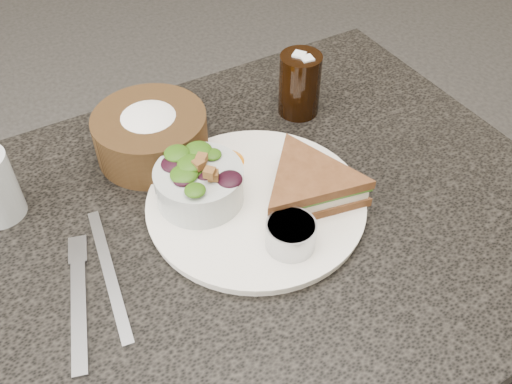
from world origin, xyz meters
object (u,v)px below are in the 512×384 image
(salad_bowl, at_px, (199,180))
(dressing_ramekin, at_px, (291,235))
(cola_glass, at_px, (300,81))
(dining_table, at_px, (228,365))
(sandwich, at_px, (309,185))
(bread_basket, at_px, (150,128))
(dinner_plate, at_px, (256,204))

(salad_bowl, bearing_deg, dressing_ramekin, -64.84)
(salad_bowl, height_order, cola_glass, cola_glass)
(dining_table, distance_m, sandwich, 0.43)
(dining_table, distance_m, bread_basket, 0.47)
(sandwich, bearing_deg, salad_bowl, 161.44)
(cola_glass, bearing_deg, dinner_plate, -137.50)
(dressing_ramekin, distance_m, bread_basket, 0.29)
(dressing_ramekin, bearing_deg, cola_glass, 55.07)
(salad_bowl, xyz_separation_m, dressing_ramekin, (0.06, -0.14, -0.02))
(dining_table, relative_size, dressing_ramekin, 15.16)
(salad_bowl, distance_m, dressing_ramekin, 0.15)
(dining_table, bearing_deg, dinner_plate, 13.04)
(sandwich, xyz_separation_m, cola_glass, (0.11, 0.19, 0.02))
(dining_table, xyz_separation_m, sandwich, (0.13, -0.02, 0.41))
(bread_basket, distance_m, cola_glass, 0.26)
(salad_bowl, bearing_deg, cola_glass, 25.91)
(salad_bowl, bearing_deg, sandwich, -29.49)
(dinner_plate, relative_size, salad_bowl, 2.47)
(sandwich, bearing_deg, cola_glass, 71.46)
(dinner_plate, bearing_deg, cola_glass, 42.50)
(dining_table, xyz_separation_m, cola_glass, (0.24, 0.18, 0.43))
(dressing_ramekin, relative_size, cola_glass, 0.56)
(sandwich, bearing_deg, dining_table, -175.61)
(sandwich, bearing_deg, dinner_plate, 165.91)
(dinner_plate, bearing_deg, dressing_ramekin, -90.94)
(bread_basket, height_order, cola_glass, cola_glass)
(cola_glass, bearing_deg, salad_bowl, -154.09)
(sandwich, bearing_deg, dressing_ramekin, -127.20)
(dining_table, xyz_separation_m, bread_basket, (-0.01, 0.20, 0.42))
(dining_table, relative_size, cola_glass, 8.42)
(dinner_plate, relative_size, cola_glass, 2.58)
(salad_bowl, distance_m, cola_glass, 0.27)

